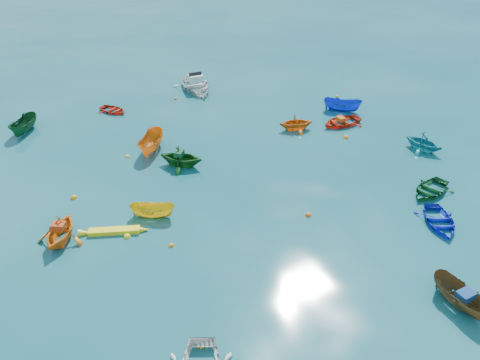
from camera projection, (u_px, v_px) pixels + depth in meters
name	position (u px, v px, depth m)	size (l,w,h in m)	color
ground	(280.00, 232.00, 24.94)	(160.00, 160.00, 0.00)	#0B454F
sampan_brown_mid	(458.00, 305.00, 20.67)	(1.13, 3.01, 1.16)	brown
dinghy_blue_se	(438.00, 224.00, 25.52)	(2.17, 3.03, 0.63)	#0F21C2
dinghy_orange_w	(62.00, 240.00, 24.37)	(2.45, 2.85, 1.50)	orange
sampan_yellow_mid	(153.00, 216.00, 26.10)	(0.95, 2.52, 0.98)	yellow
dinghy_green_e	(429.00, 192.00, 28.09)	(2.19, 3.06, 0.63)	#135428
dinghy_cyan_se	(422.00, 150.00, 32.53)	(2.28, 2.64, 1.39)	teal
sampan_orange_n	(152.00, 150.00, 32.43)	(1.28, 3.40, 1.32)	orange
dinghy_green_n	(181.00, 166.00, 30.72)	(2.45, 2.84, 1.50)	#125118
dinghy_red_ne	(341.00, 124.00, 35.86)	(2.30, 3.22, 0.67)	red
sampan_blue_far	(342.00, 111.00, 37.98)	(1.14, 3.03, 1.17)	#1036CE
dinghy_red_far	(113.00, 112.00, 37.82)	(1.76, 2.46, 0.51)	red
dinghy_orange_far	(296.00, 129.00, 35.16)	(2.20, 2.55, 1.34)	orange
sampan_green_far	(26.00, 132.00, 34.82)	(1.18, 3.13, 1.21)	#104621
kayak_yellow	(114.00, 233.00, 24.89)	(0.49, 3.39, 0.33)	yellow
motorboat_white	(196.00, 90.00, 41.70)	(3.29, 4.61, 1.56)	silver
tarp_blue_a	(466.00, 295.00, 20.15)	(0.72, 0.54, 0.35)	navy
tarp_orange_a	(59.00, 226.00, 23.91)	(0.68, 0.51, 0.33)	#BE3D13
tarp_green_b	(179.00, 153.00, 30.25)	(0.68, 0.52, 0.33)	#124B29
tarp_orange_b	(341.00, 119.00, 35.56)	(0.64, 0.48, 0.31)	#C75614
buoy_or_a	(171.00, 246.00, 24.01)	(0.29, 0.29, 0.29)	orange
buoy_ye_a	(202.00, 346.00, 18.87)	(0.32, 0.32, 0.32)	gold
buoy_or_b	(308.00, 215.00, 26.17)	(0.33, 0.33, 0.33)	#FD570D
buoy_ye_b	(127.00, 237.00, 24.60)	(0.37, 0.37, 0.37)	yellow
buoy_or_c	(74.00, 198.00, 27.59)	(0.38, 0.38, 0.38)	orange
buoy_ye_c	(157.00, 145.00, 33.09)	(0.30, 0.30, 0.30)	yellow
buoy_or_d	(346.00, 138.00, 34.01)	(0.38, 0.38, 0.38)	orange
buoy_ye_d	(127.00, 157.00, 31.69)	(0.29, 0.29, 0.29)	yellow
buoy_or_e	(176.00, 99.00, 39.97)	(0.29, 0.29, 0.29)	orange
buoy_ye_e	(337.00, 97.00, 40.40)	(0.32, 0.32, 0.32)	gold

